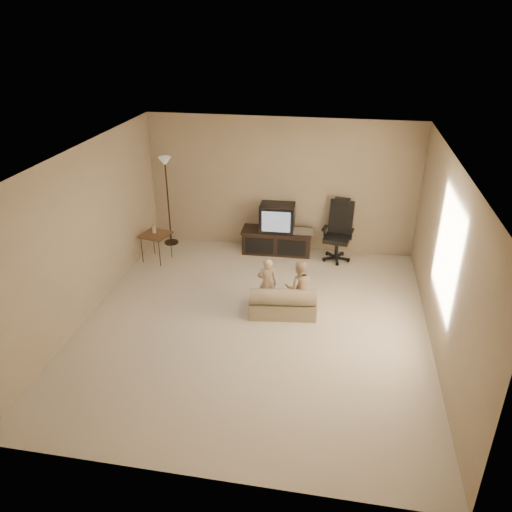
% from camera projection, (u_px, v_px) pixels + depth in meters
% --- Properties ---
extents(floor, '(5.50, 5.50, 0.00)m').
position_uv_depth(floor, '(254.00, 324.00, 7.36)').
color(floor, beige).
rests_on(floor, ground).
extents(room_shell, '(5.50, 5.50, 5.50)m').
position_uv_depth(room_shell, '(254.00, 229.00, 6.68)').
color(room_shell, silver).
rests_on(room_shell, floor).
extents(tv_stand, '(1.35, 0.54, 0.95)m').
position_uv_depth(tv_stand, '(277.00, 233.00, 9.38)').
color(tv_stand, black).
rests_on(tv_stand, floor).
extents(office_chair, '(0.61, 0.64, 1.14)m').
position_uv_depth(office_chair, '(338.00, 238.00, 9.13)').
color(office_chair, black).
rests_on(office_chair, floor).
extents(side_table, '(0.57, 0.57, 0.71)m').
position_uv_depth(side_table, '(155.00, 235.00, 9.03)').
color(side_table, brown).
rests_on(side_table, floor).
extents(floor_lamp, '(0.27, 0.27, 1.74)m').
position_uv_depth(floor_lamp, '(166.00, 182.00, 9.37)').
color(floor_lamp, black).
rests_on(floor_lamp, floor).
extents(child_sofa, '(1.06, 0.69, 0.49)m').
position_uv_depth(child_sofa, '(283.00, 303.00, 7.51)').
color(child_sofa, gray).
rests_on(child_sofa, floor).
extents(toddler_left, '(0.34, 0.27, 0.84)m').
position_uv_depth(toddler_left, '(267.00, 283.00, 7.60)').
color(toddler_left, tan).
rests_on(toddler_left, floor).
extents(toddler_right, '(0.46, 0.31, 0.86)m').
position_uv_depth(toddler_right, '(299.00, 287.00, 7.46)').
color(toddler_right, tan).
rests_on(toddler_right, floor).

